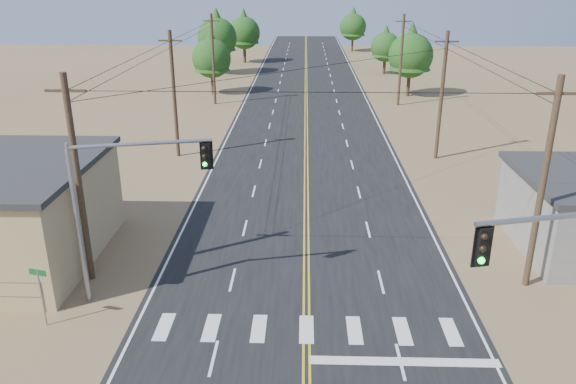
{
  "coord_description": "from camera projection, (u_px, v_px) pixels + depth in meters",
  "views": [
    {
      "loc": [
        -0.18,
        -11.82,
        13.83
      ],
      "look_at": [
        -0.98,
        14.92,
        3.5
      ],
      "focal_mm": 35.0,
      "sensor_mm": 36.0,
      "label": 1
    }
  ],
  "objects": [
    {
      "name": "tree_right_near",
      "position": [
        411.0,
        51.0,
        67.1
      ],
      "size": [
        5.33,
        5.33,
        8.88
      ],
      "color": "#3F2D1E",
      "rests_on": "ground"
    },
    {
      "name": "utility_pole_left_near",
      "position": [
        78.0,
        180.0,
        25.63
      ],
      "size": [
        1.8,
        0.3,
        10.0
      ],
      "color": "#4C3826",
      "rests_on": "ground"
    },
    {
      "name": "utility_pole_left_far",
      "position": [
        213.0,
        59.0,
        62.93
      ],
      "size": [
        1.8,
        0.3,
        10.0
      ],
      "color": "#4C3826",
      "rests_on": "ground"
    },
    {
      "name": "road",
      "position": [
        306.0,
        164.0,
        43.96
      ],
      "size": [
        15.0,
        200.0,
        0.02
      ],
      "primitive_type": "cube",
      "color": "black",
      "rests_on": "ground"
    },
    {
      "name": "signal_mast_left",
      "position": [
        116.0,
        195.0,
        24.09
      ],
      "size": [
        5.93,
        1.57,
        7.45
      ],
      "rotation": [
        0.0,
        0.0,
        0.23
      ],
      "color": "gray",
      "rests_on": "ground"
    },
    {
      "name": "tree_left_far",
      "position": [
        244.0,
        29.0,
        93.62
      ],
      "size": [
        5.34,
        5.34,
        8.91
      ],
      "color": "#3F2D1E",
      "rests_on": "ground"
    },
    {
      "name": "utility_pole_left_mid",
      "position": [
        174.0,
        94.0,
        44.28
      ],
      "size": [
        1.8,
        0.3,
        10.0
      ],
      "color": "#4C3826",
      "rests_on": "ground"
    },
    {
      "name": "utility_pole_right_far",
      "position": [
        401.0,
        60.0,
        62.35
      ],
      "size": [
        1.8,
        0.3,
        10.0
      ],
      "color": "#4C3826",
      "rests_on": "ground"
    },
    {
      "name": "street_sign",
      "position": [
        40.0,
        288.0,
        23.12
      ],
      "size": [
        0.78,
        0.22,
        2.67
      ],
      "rotation": [
        0.0,
        0.0,
        -0.24
      ],
      "color": "gray",
      "rests_on": "ground"
    },
    {
      "name": "tree_left_near",
      "position": [
        211.0,
        54.0,
        68.59
      ],
      "size": [
        4.77,
        4.77,
        7.95
      ],
      "color": "#3F2D1E",
      "rests_on": "ground"
    },
    {
      "name": "tree_right_mid",
      "position": [
        386.0,
        44.0,
        82.92
      ],
      "size": [
        4.32,
        4.32,
        7.2
      ],
      "color": "#3F2D1E",
      "rests_on": "ground"
    },
    {
      "name": "tree_left_mid",
      "position": [
        217.0,
        34.0,
        82.37
      ],
      "size": [
        5.78,
        5.78,
        9.63
      ],
      "color": "#3F2D1E",
      "rests_on": "ground"
    },
    {
      "name": "tree_right_far",
      "position": [
        353.0,
        24.0,
        107.81
      ],
      "size": [
        5.06,
        5.06,
        8.43
      ],
      "color": "#3F2D1E",
      "rests_on": "ground"
    },
    {
      "name": "utility_pole_right_near",
      "position": [
        543.0,
        184.0,
        25.05
      ],
      "size": [
        1.8,
        0.3,
        10.0
      ],
      "color": "#4C3826",
      "rests_on": "ground"
    },
    {
      "name": "utility_pole_right_mid",
      "position": [
        442.0,
        95.0,
        43.7
      ],
      "size": [
        1.8,
        0.3,
        10.0
      ],
      "color": "#4C3826",
      "rests_on": "ground"
    }
  ]
}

